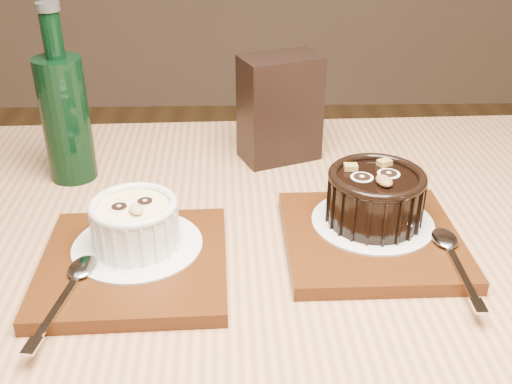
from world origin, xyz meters
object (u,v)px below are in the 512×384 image
tray_left (134,264)px  ramekin_white (135,222)px  ramekin_dark (375,195)px  green_bottle (65,115)px  tray_right (371,239)px  condiment_stand (280,109)px  table (258,346)px

tray_left → ramekin_white: (0.00, 0.02, 0.04)m
ramekin_dark → green_bottle: bearing=143.7°
tray_left → ramekin_white: size_ratio=2.08×
tray_right → condiment_stand: size_ratio=1.29×
tray_left → condiment_stand: (0.16, 0.26, 0.06)m
tray_left → condiment_stand: size_ratio=1.29×
table → tray_right: 0.16m
tray_left → green_bottle: (-0.11, 0.21, 0.08)m
ramekin_white → tray_left: bearing=-116.2°
table → tray_left: tray_left is taller
tray_left → ramekin_dark: 0.26m
ramekin_white → ramekin_dark: 0.25m
ramekin_white → tray_right: (0.24, 0.02, -0.04)m
ramekin_dark → condiment_stand: condiment_stand is taller
ramekin_dark → condiment_stand: (-0.09, 0.20, 0.02)m
table → tray_left: (-0.12, 0.01, 0.10)m
green_bottle → condiment_stand: bearing=11.0°
ramekin_white → table: bearing=-39.0°
condiment_stand → green_bottle: green_bottle is taller
table → tray_right: bearing=23.6°
green_bottle → ramekin_dark: bearing=-22.2°
tray_left → condiment_stand: 0.31m
ramekin_dark → table: bearing=-163.6°
table → ramekin_white: size_ratio=14.20×
ramekin_white → ramekin_dark: bearing=-14.3°
ramekin_dark → green_bottle: green_bottle is taller
ramekin_white → ramekin_dark: size_ratio=0.85×
ramekin_white → condiment_stand: 0.28m
tray_left → ramekin_dark: (0.25, 0.06, 0.04)m
tray_left → condiment_stand: bearing=58.5°
table → green_bottle: (-0.23, 0.22, 0.18)m
table → condiment_stand: bearing=82.6°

